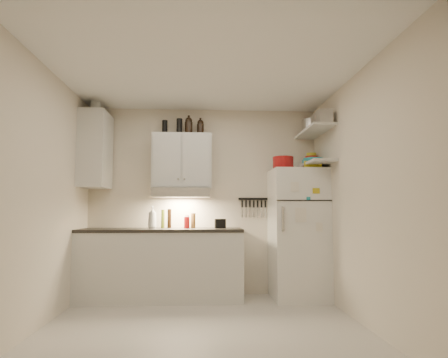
{
  "coord_description": "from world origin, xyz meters",
  "views": [
    {
      "loc": [
        -0.02,
        -3.78,
        1.14
      ],
      "look_at": [
        0.25,
        0.9,
        1.55
      ],
      "focal_mm": 30.0,
      "sensor_mm": 36.0,
      "label": 1
    }
  ],
  "objects": [
    {
      "name": "side_jar",
      "position": [
        -1.44,
        1.18,
        2.54
      ],
      "size": [
        0.17,
        0.17,
        0.18
      ],
      "primitive_type": "cylinder",
      "rotation": [
        0.0,
        0.0,
        0.37
      ],
      "color": "silver",
      "rests_on": "side_cabinet"
    },
    {
      "name": "oil_bottle",
      "position": [
        -0.55,
        1.28,
        1.04
      ],
      "size": [
        0.05,
        0.05,
        0.25
      ],
      "primitive_type": "cylinder",
      "rotation": [
        0.0,
        0.0,
        -0.14
      ],
      "color": "#4A5816",
      "rests_on": "countertop"
    },
    {
      "name": "fridge",
      "position": [
        1.25,
        1.16,
        0.85
      ],
      "size": [
        0.7,
        0.68,
        1.7
      ],
      "primitive_type": "cube",
      "color": "white",
      "rests_on": "floor"
    },
    {
      "name": "left_wall",
      "position": [
        -1.61,
        0.0,
        1.3
      ],
      "size": [
        0.02,
        3.0,
        2.6
      ],
      "primitive_type": "cube",
      "color": "beige",
      "rests_on": "ground"
    },
    {
      "name": "bowl_teal",
      "position": [
        1.48,
        1.32,
        1.82
      ],
      "size": [
        0.22,
        0.22,
        0.09
      ],
      "primitive_type": "cylinder",
      "color": "teal",
      "rests_on": "shelf_lo"
    },
    {
      "name": "tin_b",
      "position": [
        1.46,
        0.63,
        2.3
      ],
      "size": [
        0.17,
        0.17,
        0.16
      ],
      "primitive_type": "cube",
      "rotation": [
        0.0,
        0.0,
        0.03
      ],
      "color": "#AAAAAD",
      "rests_on": "shelf_hi"
    },
    {
      "name": "side_cabinet",
      "position": [
        -1.44,
        1.2,
        1.95
      ],
      "size": [
        0.33,
        0.55,
        1.0
      ],
      "primitive_type": "cube",
      "color": "silver",
      "rests_on": "left_wall"
    },
    {
      "name": "stock_pot",
      "position": [
        1.52,
        1.32,
        2.32
      ],
      "size": [
        0.34,
        0.34,
        0.22
      ],
      "primitive_type": "cylinder",
      "rotation": [
        0.0,
        0.0,
        0.13
      ],
      "color": "silver",
      "rests_on": "shelf_hi"
    },
    {
      "name": "thermos_a",
      "position": [
        -0.34,
        1.36,
        2.31
      ],
      "size": [
        0.1,
        0.1,
        0.23
      ],
      "primitive_type": "cylinder",
      "rotation": [
        0.0,
        0.0,
        0.36
      ],
      "color": "black",
      "rests_on": "upper_cabinet"
    },
    {
      "name": "caddy",
      "position": [
        0.22,
        1.22,
        0.98
      ],
      "size": [
        0.15,
        0.11,
        0.12
      ],
      "primitive_type": "cube",
      "rotation": [
        0.0,
        0.0,
        0.07
      ],
      "color": "black",
      "rests_on": "countertop"
    },
    {
      "name": "right_wall",
      "position": [
        1.61,
        0.0,
        1.3
      ],
      "size": [
        0.02,
        3.0,
        2.6
      ],
      "primitive_type": "cube",
      "color": "beige",
      "rests_on": "ground"
    },
    {
      "name": "dutch_oven",
      "position": [
        1.04,
        1.04,
        1.78
      ],
      "size": [
        0.31,
        0.31,
        0.16
      ],
      "primitive_type": "cylinder",
      "rotation": [
        0.0,
        0.0,
        0.17
      ],
      "color": "maroon",
      "rests_on": "fridge"
    },
    {
      "name": "bowl_yellow",
      "position": [
        1.5,
        1.34,
        1.94
      ],
      "size": [
        0.14,
        0.14,
        0.04
      ],
      "primitive_type": "cylinder",
      "color": "gold",
      "rests_on": "bowl_orange"
    },
    {
      "name": "shelf_hi",
      "position": [
        1.45,
        1.02,
        2.2
      ],
      "size": [
        0.3,
        0.95,
        0.03
      ],
      "primitive_type": "cube",
      "color": "silver",
      "rests_on": "right_wall"
    },
    {
      "name": "tin_a",
      "position": [
        1.51,
        0.95,
        2.31
      ],
      "size": [
        0.2,
        0.18,
        0.2
      ],
      "primitive_type": "cube",
      "rotation": [
        0.0,
        0.0,
        0.0
      ],
      "color": "#AAAAAD",
      "rests_on": "shelf_hi"
    },
    {
      "name": "vinegar_bottle",
      "position": [
        -0.46,
        1.3,
        1.05
      ],
      "size": [
        0.05,
        0.05,
        0.26
      ],
      "primitive_type": "cylinder",
      "rotation": [
        0.0,
        0.0,
        -0.01
      ],
      "color": "black",
      "rests_on": "countertop"
    },
    {
      "name": "floor",
      "position": [
        0.0,
        0.0,
        -0.01
      ],
      "size": [
        3.2,
        3.0,
        0.02
      ],
      "primitive_type": "cube",
      "color": "beige",
      "rests_on": "ground"
    },
    {
      "name": "thermos_b",
      "position": [
        -0.55,
        1.41,
        2.31
      ],
      "size": [
        0.08,
        0.08,
        0.22
      ],
      "primitive_type": "cylinder",
      "rotation": [
        0.0,
        0.0,
        0.09
      ],
      "color": "black",
      "rests_on": "upper_cabinet"
    },
    {
      "name": "bowl_orange",
      "position": [
        1.5,
        1.34,
        1.89
      ],
      "size": [
        0.17,
        0.17,
        0.05
      ],
      "primitive_type": "cylinder",
      "color": "red",
      "rests_on": "bowl_teal"
    },
    {
      "name": "soap_bottle",
      "position": [
        -0.68,
        1.21,
        1.08
      ],
      "size": [
        0.15,
        0.15,
        0.33
      ],
      "primitive_type": "imported",
      "rotation": [
        0.0,
        0.0,
        -0.16
      ],
      "color": "silver",
      "rests_on": "countertop"
    },
    {
      "name": "back_wall",
      "position": [
        0.0,
        1.51,
        1.3
      ],
      "size": [
        3.2,
        0.02,
        2.6
      ],
      "primitive_type": "cube",
      "color": "beige",
      "rests_on": "ground"
    },
    {
      "name": "countertop",
      "position": [
        -0.55,
        1.2,
        0.9
      ],
      "size": [
        2.1,
        0.62,
        0.04
      ],
      "primitive_type": "cube",
      "color": "#262421",
      "rests_on": "base_cabinet"
    },
    {
      "name": "plates",
      "position": [
        1.44,
        1.03,
        1.81
      ],
      "size": [
        0.29,
        0.29,
        0.07
      ],
      "primitive_type": "cylinder",
      "rotation": [
        0.0,
        0.0,
        -0.11
      ],
      "color": "teal",
      "rests_on": "shelf_lo"
    },
    {
      "name": "growler_b",
      "position": [
        -0.05,
        1.37,
        2.31
      ],
      "size": [
        0.12,
        0.12,
        0.23
      ],
      "primitive_type": null,
      "rotation": [
        0.0,
        0.0,
        0.28
      ],
      "color": "black",
      "rests_on": "upper_cabinet"
    },
    {
      "name": "pepper_mill",
      "position": [
        -0.14,
        1.3,
        1.02
      ],
      "size": [
        0.08,
        0.08,
        0.2
      ],
      "primitive_type": "cylinder",
      "rotation": [
        0.0,
        0.0,
        -0.4
      ],
      "color": "brown",
      "rests_on": "countertop"
    },
    {
      "name": "clear_bottle",
      "position": [
        -0.23,
        1.29,
        1.01
      ],
      "size": [
        0.07,
        0.07,
        0.17
      ],
      "primitive_type": "cylinder",
      "rotation": [
        0.0,
        0.0,
        0.18
      ],
      "color": "silver",
      "rests_on": "countertop"
    },
    {
      "name": "ceiling",
      "position": [
        0.0,
        0.0,
        2.61
      ],
      "size": [
        3.2,
        3.0,
        0.02
      ],
      "primitive_type": "cube",
      "color": "white",
      "rests_on": "ground"
    },
    {
      "name": "upper_cabinet",
      "position": [
        -0.3,
        1.33,
        1.83
      ],
      "size": [
        0.8,
        0.33,
        0.75
      ],
      "primitive_type": "cube",
      "color": "silver",
      "rests_on": "back_wall"
    },
    {
      "name": "range_hood",
      "position": [
        -0.3,
        1.27,
        1.39
      ],
      "size": [
        0.76,
        0.46,
        0.12
      ],
      "primitive_type": "cube",
      "color": "silver",
      "rests_on": "back_wall"
    },
    {
      "name": "shelf_lo",
      "position": [
        1.45,
        1.02,
        1.76
      ],
      "size": [
        0.3,
        0.95,
        0.03
      ],
      "primitive_type": "cube",
      "color": "silver",
      "rests_on": "right_wall"
    },
    {
      "name": "base_cabinet",
      "position": [
        -0.55,
        1.2,
        0.44
      ],
      "size": [
        2.1,
        0.6,
        0.88
      ],
      "primitive_type": "cube",
      "color": "silver",
      "rests_on": "floor"
    },
    {
      "name": "knife_strip",
      "position": [
        0.7,
        1.49,
        1.32
      ],
      "size": [
        0.42,
        0.02,
        0.03
      ],
      "primitive_type": "cube",
      "color": "black",
      "rests_on": "back_wall"
    },
    {
      "name": "spice_jar",
      "position": [
        1.31,
        1.15,
        1.74
      ],
      "size": [
        0.07,
        0.07,
        0.09
      ],
      "primitive_type": "cylinder",
      "rotation": [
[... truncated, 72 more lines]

